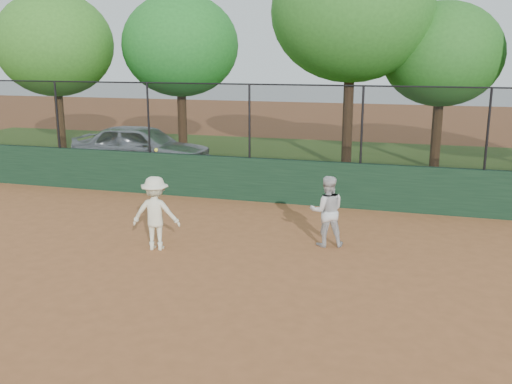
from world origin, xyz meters
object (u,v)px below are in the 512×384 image
(player_second, at_px, (327,211))
(player_main, at_px, (156,213))
(tree_1, at_px, (180,46))
(tree_3, at_px, (442,55))
(tree_2, at_px, (352,12))
(parked_car, at_px, (142,148))
(tree_0, at_px, (54,45))

(player_second, height_order, player_main, player_main)
(tree_1, relative_size, tree_3, 1.10)
(player_second, relative_size, tree_1, 0.24)
(player_main, xyz_separation_m, tree_1, (-4.13, 10.88, 3.52))
(player_second, height_order, tree_2, tree_2)
(parked_car, height_order, tree_0, tree_0)
(parked_car, relative_size, tree_3, 0.84)
(tree_1, bearing_deg, player_main, -69.21)
(parked_car, bearing_deg, tree_3, -71.63)
(parked_car, relative_size, player_main, 2.20)
(parked_car, relative_size, tree_2, 0.63)
(tree_1, xyz_separation_m, tree_3, (9.75, -0.19, -0.35))
(parked_car, xyz_separation_m, tree_2, (6.75, 2.38, 4.52))
(parked_car, height_order, player_main, player_main)
(player_second, height_order, tree_3, tree_3)
(player_main, xyz_separation_m, tree_0, (-9.24, 10.08, 3.57))
(parked_car, xyz_separation_m, player_second, (7.47, -6.15, -0.07))
(tree_0, bearing_deg, parked_car, -28.01)
(player_main, relative_size, tree_1, 0.35)
(tree_0, bearing_deg, player_main, -47.49)
(player_main, relative_size, tree_2, 0.28)
(tree_2, xyz_separation_m, tree_3, (3.00, 0.96, -1.39))
(player_second, height_order, tree_1, tree_1)
(player_main, bearing_deg, tree_2, 74.96)
(tree_0, distance_m, tree_3, 14.88)
(parked_car, height_order, tree_2, tree_2)
(player_main, distance_m, tree_0, 14.13)
(parked_car, bearing_deg, tree_2, -71.08)
(player_second, relative_size, player_main, 0.69)
(player_main, xyz_separation_m, tree_2, (2.62, 9.74, 4.57))
(player_second, bearing_deg, tree_3, -119.82)
(tree_0, bearing_deg, tree_3, 2.38)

